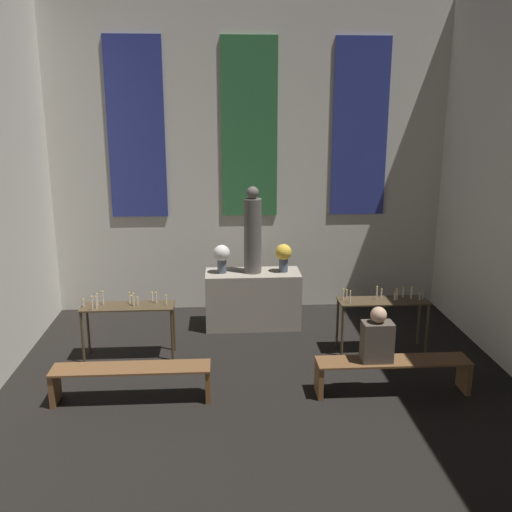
% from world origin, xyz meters
% --- Properties ---
extents(wall_back, '(6.70, 0.16, 5.06)m').
position_xyz_m(wall_back, '(0.00, 10.67, 2.56)').
color(wall_back, silver).
rests_on(wall_back, ground_plane).
extents(altar, '(1.47, 0.62, 0.88)m').
position_xyz_m(altar, '(0.00, 9.70, 0.44)').
color(altar, gray).
rests_on(altar, ground_plane).
extents(statue, '(0.27, 0.27, 1.34)m').
position_xyz_m(statue, '(0.00, 9.70, 1.51)').
color(statue, '#5B5651').
rests_on(statue, altar).
extents(flower_vase_left, '(0.25, 0.25, 0.44)m').
position_xyz_m(flower_vase_left, '(-0.48, 9.70, 1.15)').
color(flower_vase_left, '#4C5666').
rests_on(flower_vase_left, altar).
extents(flower_vase_right, '(0.25, 0.25, 0.44)m').
position_xyz_m(flower_vase_right, '(0.48, 9.70, 1.15)').
color(flower_vase_right, '#4C5666').
rests_on(flower_vase_right, altar).
extents(candle_rack_left, '(1.25, 0.40, 0.95)m').
position_xyz_m(candle_rack_left, '(-1.77, 8.64, 0.65)').
color(candle_rack_left, '#473823').
rests_on(candle_rack_left, ground_plane).
extents(candle_rack_right, '(1.25, 0.40, 0.95)m').
position_xyz_m(candle_rack_right, '(1.77, 8.64, 0.65)').
color(candle_rack_right, '#473823').
rests_on(candle_rack_right, ground_plane).
extents(pew_back_left, '(1.85, 0.36, 0.43)m').
position_xyz_m(pew_back_left, '(-1.56, 7.40, 0.31)').
color(pew_back_left, brown).
rests_on(pew_back_left, ground_plane).
extents(pew_back_right, '(1.85, 0.36, 0.43)m').
position_xyz_m(pew_back_right, '(1.56, 7.40, 0.31)').
color(pew_back_right, brown).
rests_on(pew_back_right, ground_plane).
extents(person_seated, '(0.36, 0.24, 0.68)m').
position_xyz_m(person_seated, '(1.35, 7.40, 0.72)').
color(person_seated, '#4C4238').
rests_on(person_seated, pew_back_right).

